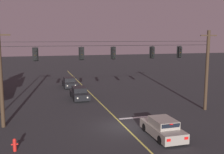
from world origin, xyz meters
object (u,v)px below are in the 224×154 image
Objects in this scene: car_oncoming_trailing at (69,83)px; traffic_light_leftmost at (35,54)px; car_waiting_near_lane at (163,128)px; car_oncoming_lead at (79,93)px; traffic_light_rightmost at (180,52)px; traffic_light_left_inner at (82,54)px; traffic_light_right_inner at (153,52)px; fire_hydrant at (15,145)px; traffic_light_centre at (114,53)px.

traffic_light_leftmost is at bearing -105.98° from car_oncoming_trailing.
car_waiting_near_lane is 14.49m from car_oncoming_lead.
traffic_light_rightmost reaches higher than car_waiting_near_lane.
traffic_light_left_inner is 9.97m from car_oncoming_lead.
traffic_light_left_inner is 0.28× the size of car_oncoming_lead.
traffic_light_left_inner reaches higher than car_oncoming_trailing.
car_oncoming_lead is (4.87, 8.44, -5.20)m from traffic_light_leftmost.
car_waiting_near_lane is at bearing -74.75° from car_oncoming_lead.
traffic_light_left_inner is 9.05m from car_waiting_near_lane.
traffic_light_leftmost is 10.33m from traffic_light_right_inner.
traffic_light_right_inner reaches higher than fire_hydrant.
traffic_light_right_inner is (3.72, 0.00, 0.00)m from traffic_light_centre.
traffic_light_leftmost reaches higher than car_oncoming_lead.
traffic_light_left_inner is at bearing 131.49° from car_waiting_near_lane.
traffic_light_right_inner is 1.00× the size of traffic_light_rightmost.
traffic_light_centre is 10.06m from car_oncoming_lead.
fire_hydrant is (-5.31, -5.19, -5.40)m from traffic_light_left_inner.
traffic_light_centre and traffic_light_rightmost have the same top height.
traffic_light_right_inner is 1.45× the size of fire_hydrant.
car_oncoming_trailing is at bearing 117.14° from traffic_light_rightmost.
car_oncoming_lead is at bearing 59.98° from traffic_light_leftmost.
car_waiting_near_lane is at bearing -106.50° from traffic_light_right_inner.
traffic_light_left_inner and traffic_light_centre have the same top height.
traffic_light_rightmost is at bearing -62.86° from car_oncoming_trailing.
traffic_light_left_inner is at bearing 180.00° from traffic_light_centre.
traffic_light_right_inner is (10.33, 0.00, 0.00)m from traffic_light_leftmost.
car_waiting_near_lane is at bearing -79.75° from car_oncoming_trailing.
traffic_light_right_inner is at bearing -57.11° from car_oncoming_lead.
car_oncoming_trailing is 5.26× the size of fire_hydrant.
traffic_light_leftmost is 11.54m from car_waiting_near_lane.
traffic_light_right_inner is at bearing 23.65° from fire_hydrant.
fire_hydrant is at bearing -160.51° from traffic_light_rightmost.
car_oncoming_trailing is (-3.98, 22.00, -0.00)m from car_waiting_near_lane.
traffic_light_left_inner reaches higher than car_waiting_near_lane.
traffic_light_leftmost is 3.78m from traffic_light_left_inner.
traffic_light_left_inner is 1.45× the size of fire_hydrant.
traffic_light_right_inner is 14.02m from fire_hydrant.
traffic_light_right_inner is at bearing 0.00° from traffic_light_leftmost.
traffic_light_leftmost is 13.14m from traffic_light_rightmost.
traffic_light_leftmost is 7.65m from fire_hydrant.
traffic_light_rightmost is at bearing 0.00° from traffic_light_centre.
car_oncoming_lead is at bearing -88.83° from car_oncoming_trailing.
traffic_light_centre is at bearing 0.00° from traffic_light_leftmost.
car_waiting_near_lane is (2.07, -5.55, -5.20)m from traffic_light_centre.
traffic_light_centre is 6.53m from traffic_light_rightmost.
traffic_light_rightmost is at bearing 51.21° from car_waiting_near_lane.
traffic_light_right_inner is at bearing 180.00° from traffic_light_rightmost.
traffic_light_rightmost is 1.45× the size of fire_hydrant.
car_oncoming_lead is at bearing 64.85° from fire_hydrant.
car_oncoming_trailing is (-0.16, 8.02, 0.00)m from car_oncoming_lead.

